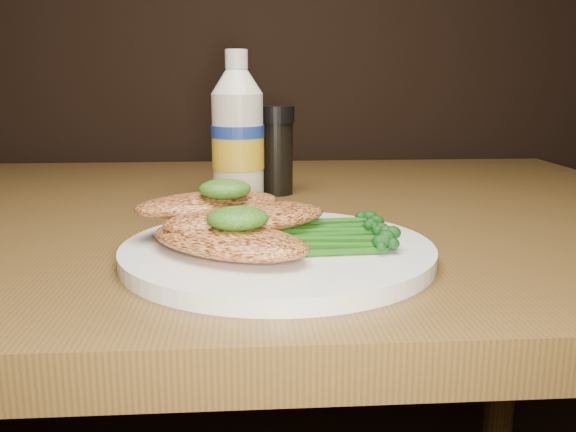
{
  "coord_description": "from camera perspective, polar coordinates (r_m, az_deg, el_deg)",
  "views": [
    {
      "loc": [
        0.05,
        0.32,
        0.9
      ],
      "look_at": [
        0.08,
        0.82,
        0.79
      ],
      "focal_mm": 38.69,
      "sensor_mm": 36.0,
      "label": 1
    }
  ],
  "objects": [
    {
      "name": "chicken_back",
      "position": [
        0.56,
        -7.35,
        1.1
      ],
      "size": [
        0.15,
        0.11,
        0.02
      ],
      "primitive_type": "ellipsoid",
      "rotation": [
        0.0,
        0.0,
        0.38
      ],
      "color": "#DD8146",
      "rests_on": "plate"
    },
    {
      "name": "mayo_bottle",
      "position": [
        0.77,
        -4.65,
        8.21
      ],
      "size": [
        0.07,
        0.07,
        0.18
      ],
      "primitive_type": null,
      "rotation": [
        0.0,
        0.0,
        -0.14
      ],
      "color": "#EBE3C7",
      "rests_on": "dining_table"
    },
    {
      "name": "chicken_mid",
      "position": [
        0.53,
        -3.82,
        -0.19
      ],
      "size": [
        0.16,
        0.13,
        0.02
      ],
      "primitive_type": "ellipsoid",
      "rotation": [
        0.0,
        0.0,
        0.42
      ],
      "color": "#DD8146",
      "rests_on": "plate"
    },
    {
      "name": "pesto_front",
      "position": [
        0.49,
        -4.65,
        -0.23
      ],
      "size": [
        0.05,
        0.05,
        0.02
      ],
      "primitive_type": "ellipsoid",
      "rotation": [
        0.0,
        0.0,
        0.07
      ],
      "color": "#0E3708",
      "rests_on": "chicken_front"
    },
    {
      "name": "broccolini_bundle",
      "position": [
        0.53,
        3.66,
        -1.47
      ],
      "size": [
        0.14,
        0.12,
        0.02
      ],
      "primitive_type": null,
      "rotation": [
        0.0,
        0.0,
        -0.19
      ],
      "color": "#1D5612",
      "rests_on": "plate"
    },
    {
      "name": "chicken_front",
      "position": [
        0.5,
        -5.48,
        -2.24
      ],
      "size": [
        0.16,
        0.15,
        0.02
      ],
      "primitive_type": "ellipsoid",
      "rotation": [
        0.0,
        0.0,
        -0.64
      ],
      "color": "#DD8146",
      "rests_on": "plate"
    },
    {
      "name": "pepper_grinder",
      "position": [
        0.81,
        -1.08,
        6.04
      ],
      "size": [
        0.05,
        0.05,
        0.12
      ],
      "primitive_type": null,
      "rotation": [
        0.0,
        0.0,
        0.02
      ],
      "color": "black",
      "rests_on": "dining_table"
    },
    {
      "name": "plate",
      "position": [
        0.53,
        -0.94,
        -3.32
      ],
      "size": [
        0.26,
        0.26,
        0.01
      ],
      "primitive_type": "cylinder",
      "color": "white",
      "rests_on": "dining_table"
    },
    {
      "name": "pesto_back",
      "position": [
        0.54,
        -5.82,
        2.48
      ],
      "size": [
        0.05,
        0.05,
        0.02
      ],
      "primitive_type": "ellipsoid",
      "rotation": [
        0.0,
        0.0,
        0.09
      ],
      "color": "#0E3708",
      "rests_on": "chicken_back"
    }
  ]
}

